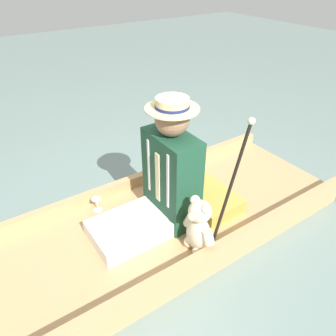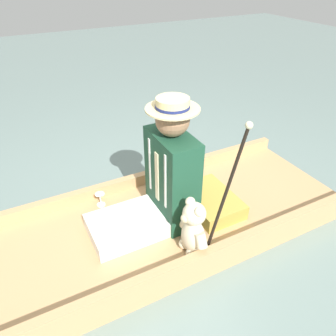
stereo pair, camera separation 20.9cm
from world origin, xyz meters
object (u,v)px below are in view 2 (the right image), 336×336
at_px(teddy_bear, 193,229).
at_px(wine_glass, 100,197).
at_px(seated_person, 162,181).
at_px(walking_cane, 230,182).

distance_m(teddy_bear, wine_glass, 0.82).
height_order(seated_person, walking_cane, seated_person).
distance_m(teddy_bear, walking_cane, 0.38).
xyz_separation_m(wine_glass, walking_cane, (-0.76, -0.58, 0.43)).
distance_m(wine_glass, walking_cane, 1.05).
bearing_deg(walking_cane, teddy_bear, 75.86).
height_order(seated_person, teddy_bear, seated_person).
bearing_deg(teddy_bear, seated_person, 5.53).
distance_m(seated_person, walking_cane, 0.49).
relative_size(seated_person, walking_cane, 1.04).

